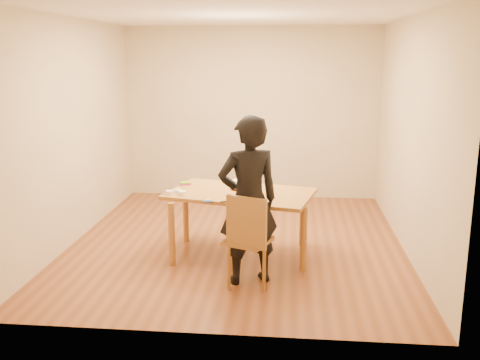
# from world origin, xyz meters

# --- Properties ---
(room_shell) EXTENTS (4.00, 4.50, 2.70)m
(room_shell) POSITION_xyz_m (0.00, 0.34, 1.35)
(room_shell) COLOR brown
(room_shell) RESTS_ON ground
(dining_table) EXTENTS (1.75, 1.27, 0.04)m
(dining_table) POSITION_xyz_m (0.08, -0.43, 0.73)
(dining_table) COLOR brown
(dining_table) RESTS_ON floor
(dining_chair) EXTENTS (0.53, 0.53, 0.04)m
(dining_chair) POSITION_xyz_m (0.23, -1.20, 0.45)
(dining_chair) COLOR brown
(dining_chair) RESTS_ON floor
(cake_plate) EXTENTS (0.27, 0.27, 0.02)m
(cake_plate) POSITION_xyz_m (0.08, -0.28, 0.76)
(cake_plate) COLOR red
(cake_plate) RESTS_ON dining_table
(cake) EXTENTS (0.22, 0.22, 0.07)m
(cake) POSITION_xyz_m (0.08, -0.28, 0.81)
(cake) COLOR white
(cake) RESTS_ON cake_plate
(frosting_dome) EXTENTS (0.22, 0.22, 0.03)m
(frosting_dome) POSITION_xyz_m (0.08, -0.28, 0.85)
(frosting_dome) COLOR white
(frosting_dome) RESTS_ON cake
(frosting_tub) EXTENTS (0.09, 0.09, 0.08)m
(frosting_tub) POSITION_xyz_m (0.13, -0.88, 0.79)
(frosting_tub) COLOR white
(frosting_tub) RESTS_ON dining_table
(frosting_lid) EXTENTS (0.09, 0.09, 0.01)m
(frosting_lid) POSITION_xyz_m (-0.22, -0.85, 0.75)
(frosting_lid) COLOR #194AA5
(frosting_lid) RESTS_ON dining_table
(frosting_dollop) EXTENTS (0.04, 0.04, 0.02)m
(frosting_dollop) POSITION_xyz_m (-0.22, -0.85, 0.77)
(frosting_dollop) COLOR white
(frosting_dollop) RESTS_ON frosting_lid
(ramekin_green) EXTENTS (0.09, 0.09, 0.04)m
(ramekin_green) POSITION_xyz_m (-0.55, -0.61, 0.77)
(ramekin_green) COLOR white
(ramekin_green) RESTS_ON dining_table
(ramekin_yellow) EXTENTS (0.08, 0.08, 0.04)m
(ramekin_yellow) POSITION_xyz_m (-0.61, -0.53, 0.77)
(ramekin_yellow) COLOR white
(ramekin_yellow) RESTS_ON dining_table
(ramekin_multi) EXTENTS (0.09, 0.09, 0.04)m
(ramekin_multi) POSITION_xyz_m (-0.69, -0.60, 0.77)
(ramekin_multi) COLOR white
(ramekin_multi) RESTS_ON dining_table
(candy_box_pink) EXTENTS (0.13, 0.10, 0.02)m
(candy_box_pink) POSITION_xyz_m (-0.60, -0.16, 0.76)
(candy_box_pink) COLOR #E53688
(candy_box_pink) RESTS_ON dining_table
(candy_box_green) EXTENTS (0.14, 0.11, 0.02)m
(candy_box_green) POSITION_xyz_m (-0.60, -0.15, 0.78)
(candy_box_green) COLOR green
(candy_box_green) RESTS_ON candy_box_pink
(spatula) EXTENTS (0.17, 0.08, 0.01)m
(spatula) POSITION_xyz_m (-0.00, -0.84, 0.75)
(spatula) COLOR black
(spatula) RESTS_ON dining_table
(person) EXTENTS (0.73, 0.62, 1.70)m
(person) POSITION_xyz_m (0.23, -1.16, 0.85)
(person) COLOR black
(person) RESTS_ON floor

